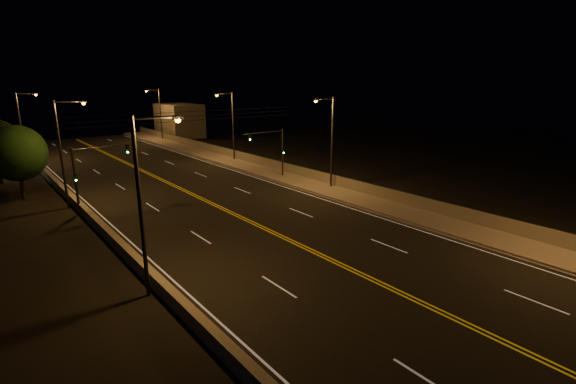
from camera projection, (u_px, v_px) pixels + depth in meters
ground at (526, 353)px, 16.62m from camera, size 160.00×160.00×0.00m
road at (251, 222)px, 31.82m from camera, size 18.00×120.00×0.02m
sidewalk at (350, 197)px, 38.21m from camera, size 3.60×120.00×0.30m
curb at (335, 201)px, 37.12m from camera, size 0.14×120.00×0.15m
parapet_wall at (363, 187)px, 39.03m from camera, size 0.30×120.00×1.00m
jersey_barrier at (122, 248)px, 25.99m from camera, size 0.45×120.00×0.81m
distant_building_right at (179, 121)px, 78.85m from camera, size 6.00×10.00×6.14m
parapet_rail at (363, 182)px, 38.89m from camera, size 0.06×120.00×0.06m
lane_markings at (252, 222)px, 31.77m from camera, size 17.32×116.00×0.00m
streetlight_1 at (330, 137)px, 40.06m from camera, size 2.55×0.28×8.98m
streetlight_2 at (231, 122)px, 54.18m from camera, size 2.55×0.28×8.98m
streetlight_3 at (159, 111)px, 73.04m from camera, size 2.55×0.28×8.98m
streetlight_4 at (145, 195)px, 19.92m from camera, size 2.55×0.28×8.98m
streetlight_5 at (64, 147)px, 34.23m from camera, size 2.55×0.28×8.98m
streetlight_6 at (23, 123)px, 53.64m from camera, size 2.55×0.28×8.98m
traffic_signal_right at (275, 148)px, 44.78m from camera, size 5.11×0.31×5.42m
traffic_signal_left at (89, 170)px, 33.69m from camera, size 5.11×0.31×5.42m
overhead_wires at (191, 116)px, 37.12m from camera, size 22.00×0.03×0.83m
tree_0 at (17, 153)px, 36.81m from camera, size 4.98×4.98×6.74m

